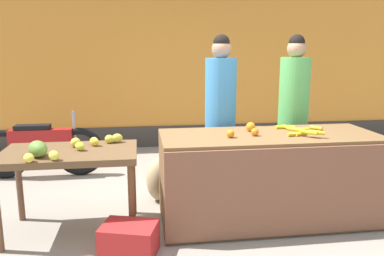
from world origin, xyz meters
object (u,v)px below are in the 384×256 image
at_px(produce_crate, 129,240).
at_px(vendor_woman_green_shirt, 293,115).
at_px(produce_sack, 161,179).
at_px(parked_motorcycle, 42,147).
at_px(vendor_woman_blue_shirt, 220,118).

bearing_deg(produce_crate, vendor_woman_green_shirt, 33.02).
relative_size(vendor_woman_green_shirt, produce_sack, 3.70).
distance_m(parked_motorcycle, produce_sack, 1.82).
relative_size(produce_crate, produce_sack, 0.89).
relative_size(parked_motorcycle, produce_sack, 3.24).
xyz_separation_m(vendor_woman_blue_shirt, produce_crate, (-1.00, -1.16, -0.79)).
xyz_separation_m(vendor_woman_green_shirt, produce_sack, (-1.54, -0.08, -0.68)).
height_order(vendor_woman_green_shirt, produce_sack, vendor_woman_green_shirt).
bearing_deg(produce_crate, vendor_woman_blue_shirt, 49.12).
height_order(parked_motorcycle, produce_sack, parked_motorcycle).
height_order(vendor_woman_blue_shirt, vendor_woman_green_shirt, vendor_woman_green_shirt).
height_order(parked_motorcycle, produce_crate, parked_motorcycle).
distance_m(parked_motorcycle, produce_crate, 2.48).
distance_m(vendor_woman_green_shirt, produce_crate, 2.37).
xyz_separation_m(vendor_woman_green_shirt, parked_motorcycle, (-3.04, 0.95, -0.52)).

